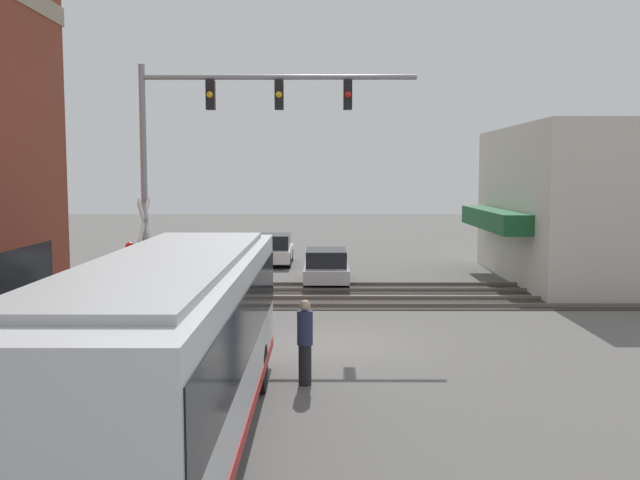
{
  "coord_description": "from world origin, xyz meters",
  "views": [
    {
      "loc": [
        -18.6,
        0.33,
        4.58
      ],
      "look_at": [
        5.34,
        0.43,
        2.3
      ],
      "focal_mm": 40.0,
      "sensor_mm": 36.0,
      "label": 1
    }
  ],
  "objects": [
    {
      "name": "rail_track_near",
      "position": [
        6.0,
        0.0,
        0.03
      ],
      "size": [
        2.6,
        60.0,
        0.15
      ],
      "color": "#332D28",
      "rests_on": "ground"
    },
    {
      "name": "pedestrian_at_crossing",
      "position": [
        3.73,
        5.18,
        0.93
      ],
      "size": [
        0.34,
        0.34,
        1.82
      ],
      "color": "#473828",
      "rests_on": "ground"
    },
    {
      "name": "parked_car_silver",
      "position": [
        10.47,
        0.2,
        0.67
      ],
      "size": [
        4.3,
        1.82,
        1.44
      ],
      "color": "#B7B7BC",
      "rests_on": "ground"
    },
    {
      "name": "city_bus",
      "position": [
        -7.33,
        2.8,
        1.78
      ],
      "size": [
        10.88,
        2.59,
        3.23
      ],
      "color": "silver",
      "rests_on": "ground"
    },
    {
      "name": "shop_building",
      "position": [
        11.64,
        -12.13,
        3.24
      ],
      "size": [
        11.38,
        10.53,
        6.49
      ],
      "color": "beige",
      "rests_on": "ground"
    },
    {
      "name": "parked_car_white",
      "position": [
        16.64,
        2.8,
        0.7
      ],
      "size": [
        4.41,
        1.82,
        1.52
      ],
      "color": "silver",
      "rests_on": "ground"
    },
    {
      "name": "rail_track_far",
      "position": [
        9.2,
        0.0,
        0.03
      ],
      "size": [
        2.6,
        60.0,
        0.15
      ],
      "color": "#332D28",
      "rests_on": "ground"
    },
    {
      "name": "crossing_signal",
      "position": [
        3.23,
        5.84,
        2.3
      ],
      "size": [
        1.41,
        1.18,
        3.81
      ],
      "color": "gray",
      "rests_on": "ground"
    },
    {
      "name": "ground_plane",
      "position": [
        0.0,
        0.0,
        0.0
      ],
      "size": [
        120.0,
        120.0,
        0.0
      ],
      "primitive_type": "plane",
      "color": "#605E5B"
    },
    {
      "name": "pedestrian_near_bus",
      "position": [
        -3.56,
        0.72,
        0.96
      ],
      "size": [
        0.34,
        0.34,
        1.86
      ],
      "color": "black",
      "rests_on": "ground"
    },
    {
      "name": "traffic_signal_gantry",
      "position": [
        3.89,
        3.44,
        5.9
      ],
      "size": [
        0.42,
        8.66,
        7.92
      ],
      "color": "gray",
      "rests_on": "ground"
    }
  ]
}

